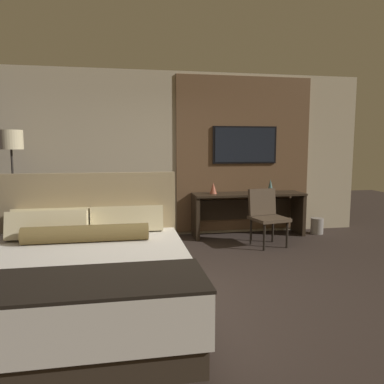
# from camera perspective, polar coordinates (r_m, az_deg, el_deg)

# --- Properties ---
(ground_plane) EXTENTS (16.00, 16.00, 0.00)m
(ground_plane) POSITION_cam_1_polar(r_m,az_deg,el_deg) (4.17, -0.76, -14.81)
(ground_plane) COLOR #332823
(wall_back_tv_panel) EXTENTS (7.20, 0.09, 2.80)m
(wall_back_tv_panel) POSITION_cam_1_polar(r_m,az_deg,el_deg) (6.47, -2.85, 5.69)
(wall_back_tv_panel) COLOR #BCAD8E
(wall_back_tv_panel) RESTS_ON ground_plane
(bed) EXTENTS (1.90, 2.10, 1.25)m
(bed) POSITION_cam_1_polar(r_m,az_deg,el_deg) (3.57, -16.29, -12.73)
(bed) COLOR #33281E
(bed) RESTS_ON ground_plane
(desk) EXTENTS (1.92, 0.52, 0.75)m
(desk) POSITION_cam_1_polar(r_m,az_deg,el_deg) (6.56, 8.47, -2.15)
(desk) COLOR #2D2319
(desk) RESTS_ON ground_plane
(tv) EXTENTS (1.15, 0.04, 0.65)m
(tv) POSITION_cam_1_polar(r_m,az_deg,el_deg) (6.67, 8.06, 7.12)
(tv) COLOR black
(desk_chair) EXTENTS (0.59, 0.59, 0.88)m
(desk_chair) POSITION_cam_1_polar(r_m,az_deg,el_deg) (5.97, 11.19, -3.04)
(desk_chair) COLOR #4C3D2D
(desk_chair) RESTS_ON ground_plane
(floor_lamp) EXTENTS (0.34, 0.34, 1.78)m
(floor_lamp) POSITION_cam_1_polar(r_m,az_deg,el_deg) (6.07, -25.83, 5.84)
(floor_lamp) COLOR #282623
(floor_lamp) RESTS_ON ground_plane
(vase_tall) EXTENTS (0.12, 0.12, 0.24)m
(vase_tall) POSITION_cam_1_polar(r_m,az_deg,el_deg) (6.59, 11.85, 0.90)
(vase_tall) COLOR #4C706B
(vase_tall) RESTS_ON desk
(vase_short) EXTENTS (0.12, 0.12, 0.19)m
(vase_short) POSITION_cam_1_polar(r_m,az_deg,el_deg) (6.34, 3.26, 0.59)
(vase_short) COLOR #B2563D
(vase_short) RESTS_ON desk
(waste_bin) EXTENTS (0.22, 0.22, 0.28)m
(waste_bin) POSITION_cam_1_polar(r_m,az_deg,el_deg) (7.03, 18.51, -4.92)
(waste_bin) COLOR gray
(waste_bin) RESTS_ON ground_plane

